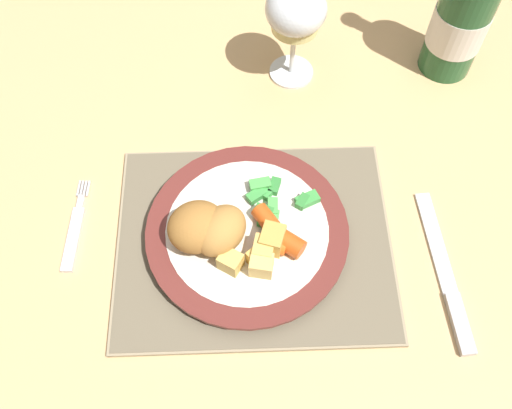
# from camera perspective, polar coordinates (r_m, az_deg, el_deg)

# --- Properties ---
(ground_plane) EXTENTS (6.00, 6.00, 0.00)m
(ground_plane) POSITION_cam_1_polar(r_m,az_deg,el_deg) (1.44, -0.55, -9.71)
(ground_plane) COLOR brown
(dining_table) EXTENTS (1.53, 0.87, 0.74)m
(dining_table) POSITION_cam_1_polar(r_m,az_deg,el_deg) (0.85, -0.92, 5.43)
(dining_table) COLOR tan
(dining_table) RESTS_ON ground
(placemat) EXTENTS (0.33, 0.26, 0.01)m
(placemat) POSITION_cam_1_polar(r_m,az_deg,el_deg) (0.68, 0.09, -3.71)
(placemat) COLOR gray
(placemat) RESTS_ON dining_table
(dinner_plate) EXTENTS (0.24, 0.24, 0.02)m
(dinner_plate) POSITION_cam_1_polar(r_m,az_deg,el_deg) (0.67, -0.68, -2.82)
(dinner_plate) COLOR silver
(dinner_plate) RESTS_ON placemat
(breaded_croquettes) EXTENTS (0.11, 0.09, 0.05)m
(breaded_croquettes) POSITION_cam_1_polar(r_m,az_deg,el_deg) (0.64, -4.62, -2.40)
(breaded_croquettes) COLOR #B77F3D
(breaded_croquettes) RESTS_ON dinner_plate
(green_beans_pile) EXTENTS (0.09, 0.07, 0.01)m
(green_beans_pile) POSITION_cam_1_polar(r_m,az_deg,el_deg) (0.67, 2.08, 0.26)
(green_beans_pile) COLOR green
(green_beans_pile) RESTS_ON dinner_plate
(glazed_carrots) EXTENTS (0.06, 0.07, 0.02)m
(glazed_carrots) POSITION_cam_1_polar(r_m,az_deg,el_deg) (0.65, 2.35, -3.13)
(glazed_carrots) COLOR orange
(glazed_carrots) RESTS_ON dinner_plate
(fork) EXTENTS (0.02, 0.12, 0.01)m
(fork) POSITION_cam_1_polar(r_m,az_deg,el_deg) (0.72, -17.44, -2.58)
(fork) COLOR silver
(fork) RESTS_ON dining_table
(table_knife) EXTENTS (0.03, 0.20, 0.01)m
(table_knife) POSITION_cam_1_polar(r_m,az_deg,el_deg) (0.70, 18.88, -7.47)
(table_knife) COLOR silver
(table_knife) RESTS_ON dining_table
(wine_glass) EXTENTS (0.08, 0.08, 0.15)m
(wine_glass) POSITION_cam_1_polar(r_m,az_deg,el_deg) (0.76, 4.24, 18.53)
(wine_glass) COLOR silver
(wine_glass) RESTS_ON dining_table
(bottle) EXTENTS (0.08, 0.08, 0.27)m
(bottle) POSITION_cam_1_polar(r_m,az_deg,el_deg) (0.83, 20.33, 17.62)
(bottle) COLOR #23562D
(bottle) RESTS_ON dining_table
(roast_potatoes) EXTENTS (0.08, 0.06, 0.03)m
(roast_potatoes) POSITION_cam_1_polar(r_m,az_deg,el_deg) (0.64, 0.65, -4.80)
(roast_potatoes) COLOR gold
(roast_potatoes) RESTS_ON dinner_plate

